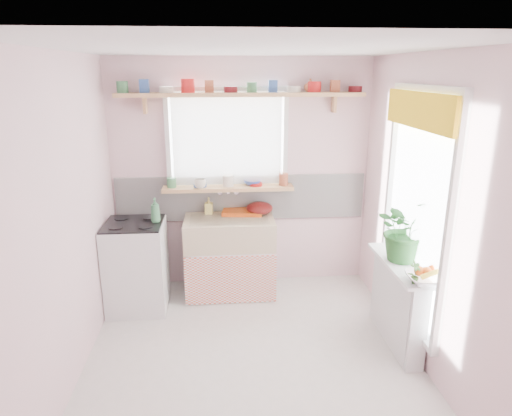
{
  "coord_description": "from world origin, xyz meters",
  "views": [
    {
      "loc": [
        -0.25,
        -3.29,
        2.36
      ],
      "look_at": [
        0.07,
        0.55,
        1.19
      ],
      "focal_mm": 32.0,
      "sensor_mm": 36.0,
      "label": 1
    }
  ],
  "objects": [
    {
      "name": "sink_unit",
      "position": [
        -0.15,
        1.29,
        0.43
      ],
      "size": [
        0.95,
        0.65,
        1.11
      ],
      "color": "white",
      "rests_on": "ground"
    },
    {
      "name": "herb_pot",
      "position": [
        1.24,
        -0.2,
        0.87
      ],
      "size": [
        0.12,
        0.1,
        0.19
      ],
      "primitive_type": "imported",
      "rotation": [
        0.0,
        0.0,
        0.43
      ],
      "color": "#346227",
      "rests_on": "radiator_ledge"
    },
    {
      "name": "sill_bowl",
      "position": [
        0.11,
        1.51,
        1.19
      ],
      "size": [
        0.21,
        0.21,
        0.06
      ],
      "primitive_type": "imported",
      "rotation": [
        0.0,
        0.0,
        0.16
      ],
      "color": "#3551AC",
      "rests_on": "windowsill"
    },
    {
      "name": "cooker_bottle",
      "position": [
        -0.88,
        1.06,
        1.04
      ],
      "size": [
        0.1,
        0.1,
        0.24
      ],
      "primitive_type": "imported",
      "rotation": [
        0.0,
        0.0,
        -0.07
      ],
      "color": "#468D5B",
      "rests_on": "cooker"
    },
    {
      "name": "colander",
      "position": [
        0.19,
        1.44,
        0.92
      ],
      "size": [
        0.38,
        0.38,
        0.13
      ],
      "primitive_type": "ellipsoid",
      "rotation": [
        0.0,
        0.0,
        -0.4
      ],
      "color": "#510E0E",
      "rests_on": "sink_unit"
    },
    {
      "name": "fruit_bowl",
      "position": [
        1.33,
        -0.2,
        0.81
      ],
      "size": [
        0.31,
        0.31,
        0.07
      ],
      "primitive_type": "imported",
      "rotation": [
        0.0,
        0.0,
        -0.04
      ],
      "color": "white",
      "rests_on": "radiator_ledge"
    },
    {
      "name": "sill_cup",
      "position": [
        -0.45,
        1.42,
        1.21
      ],
      "size": [
        0.16,
        0.16,
        0.1
      ],
      "primitive_type": "imported",
      "rotation": [
        0.0,
        0.0,
        -0.38
      ],
      "color": "silver",
      "rests_on": "windowsill"
    },
    {
      "name": "fruit",
      "position": [
        1.34,
        -0.19,
        0.87
      ],
      "size": [
        0.2,
        0.14,
        0.1
      ],
      "color": "#F55E14",
      "rests_on": "fruit_bowl"
    },
    {
      "name": "shelf_vase",
      "position": [
        0.72,
        1.53,
        2.21
      ],
      "size": [
        0.16,
        0.16,
        0.13
      ],
      "primitive_type": "imported",
      "rotation": [
        0.0,
        0.0,
        0.31
      ],
      "color": "#B75E38",
      "rests_on": "pine_shelf"
    },
    {
      "name": "jade_plant",
      "position": [
        1.33,
        0.26,
        1.06
      ],
      "size": [
        0.62,
        0.58,
        0.56
      ],
      "primitive_type": "imported",
      "rotation": [
        0.0,
        0.0,
        0.33
      ],
      "color": "#266027",
      "rests_on": "radiator_ledge"
    },
    {
      "name": "shelf_crockery",
      "position": [
        -0.04,
        1.47,
        2.19
      ],
      "size": [
        2.47,
        0.11,
        0.12
      ],
      "color": "#3F7F4C",
      "rests_on": "pine_shelf"
    },
    {
      "name": "room",
      "position": [
        0.66,
        0.86,
        1.37
      ],
      "size": [
        3.2,
        3.2,
        3.2
      ],
      "color": "silver",
      "rests_on": "ground"
    },
    {
      "name": "pine_shelf",
      "position": [
        0.0,
        1.47,
        2.12
      ],
      "size": [
        2.52,
        0.24,
        0.04
      ],
      "primitive_type": "cube",
      "color": "tan",
      "rests_on": "room"
    },
    {
      "name": "windowsill",
      "position": [
        -0.15,
        1.48,
        1.14
      ],
      "size": [
        1.4,
        0.22,
        0.04
      ],
      "primitive_type": "cube",
      "color": "tan",
      "rests_on": "room"
    },
    {
      "name": "sill_crockery",
      "position": [
        -0.15,
        1.48,
        1.22
      ],
      "size": [
        1.35,
        0.11,
        0.12
      ],
      "color": "#3F7F4C",
      "rests_on": "windowsill"
    },
    {
      "name": "soap_bottle_sink",
      "position": [
        -0.37,
        1.5,
        0.94
      ],
      "size": [
        0.09,
        0.09,
        0.18
      ],
      "primitive_type": "imported",
      "rotation": [
        0.0,
        0.0,
        -0.11
      ],
      "color": "#D8CA60",
      "rests_on": "sink_unit"
    },
    {
      "name": "cooker",
      "position": [
        -1.1,
        1.05,
        0.46
      ],
      "size": [
        0.58,
        0.58,
        0.93
      ],
      "color": "white",
      "rests_on": "ground"
    },
    {
      "name": "radiator_ledge",
      "position": [
        1.3,
        0.2,
        0.4
      ],
      "size": [
        0.22,
        0.95,
        0.78
      ],
      "color": "white",
      "rests_on": "ground"
    },
    {
      "name": "dish_tray",
      "position": [
        0.01,
        1.5,
        0.87
      ],
      "size": [
        0.47,
        0.38,
        0.04
      ],
      "primitive_type": "cube",
      "rotation": [
        0.0,
        0.0,
        -0.13
      ],
      "color": "#D25012",
      "rests_on": "sink_unit"
    }
  ]
}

